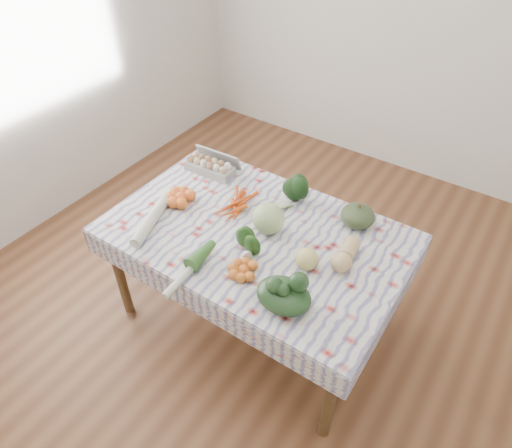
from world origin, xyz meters
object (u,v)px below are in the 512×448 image
dining_table (256,242)px  kabocha_squash (358,216)px  grapefruit (307,259)px  cabbage (269,219)px  egg_carton (210,167)px  butternut_squash (346,254)px

dining_table → kabocha_squash: 0.60m
grapefruit → cabbage: bearing=158.3°
dining_table → egg_carton: 0.67m
dining_table → kabocha_squash: (0.44, 0.38, 0.15)m
cabbage → grapefruit: (0.32, -0.13, -0.03)m
egg_carton → cabbage: 0.68m
egg_carton → dining_table: bearing=-31.3°
kabocha_squash → grapefruit: size_ratio=1.64×
dining_table → butternut_squash: (0.51, 0.07, 0.14)m
egg_carton → kabocha_squash: size_ratio=1.71×
dining_table → grapefruit: bearing=-12.0°
butternut_squash → grapefruit: (-0.15, -0.15, 0.00)m
egg_carton → butternut_squash: bearing=-15.3°
egg_carton → butternut_squash: butternut_squash is taller
kabocha_squash → butternut_squash: 0.31m
dining_table → grapefruit: grapefruit is taller
kabocha_squash → grapefruit: (-0.07, -0.45, -0.00)m
butternut_squash → grapefruit: bearing=-139.2°
dining_table → butternut_squash: 0.54m
dining_table → grapefruit: (0.37, -0.08, 0.14)m
cabbage → grapefruit: size_ratio=1.50×
egg_carton → cabbage: (0.63, -0.26, 0.04)m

